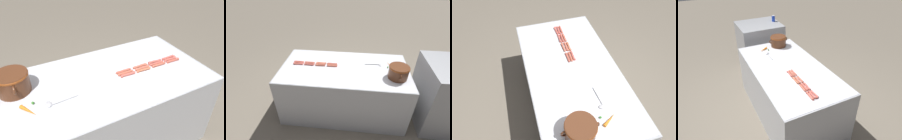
# 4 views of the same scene
# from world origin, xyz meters

# --- Properties ---
(ground_plane) EXTENTS (20.00, 20.00, 0.00)m
(ground_plane) POSITION_xyz_m (0.00, 0.00, 0.00)
(ground_plane) COLOR #756B5B
(griddle_counter) EXTENTS (1.02, 1.95, 0.85)m
(griddle_counter) POSITION_xyz_m (0.00, 0.00, 0.42)
(griddle_counter) COLOR #ADAFB5
(griddle_counter) RESTS_ON ground_plane
(hot_dog_0) EXTENTS (0.03, 0.16, 0.02)m
(hot_dog_0) POSITION_xyz_m (-0.07, -0.74, 0.86)
(hot_dog_0) COLOR #C45948
(hot_dog_0) RESTS_ON griddle_counter
(hot_dog_1) EXTENTS (0.03, 0.16, 0.02)m
(hot_dog_1) POSITION_xyz_m (-0.07, -0.56, 0.86)
(hot_dog_1) COLOR #C35D47
(hot_dog_1) RESTS_ON griddle_counter
(hot_dog_2) EXTENTS (0.03, 0.16, 0.02)m
(hot_dog_2) POSITION_xyz_m (-0.07, -0.37, 0.86)
(hot_dog_2) COLOR #C56848
(hot_dog_2) RESTS_ON griddle_counter
(hot_dog_3) EXTENTS (0.03, 0.16, 0.02)m
(hot_dog_3) POSITION_xyz_m (-0.07, -0.20, 0.86)
(hot_dog_3) COLOR #C65D50
(hot_dog_3) RESTS_ON griddle_counter
(hot_dog_4) EXTENTS (0.03, 0.16, 0.02)m
(hot_dog_4) POSITION_xyz_m (-0.03, -0.73, 0.86)
(hot_dog_4) COLOR #C85C50
(hot_dog_4) RESTS_ON griddle_counter
(hot_dog_5) EXTENTS (0.03, 0.16, 0.02)m
(hot_dog_5) POSITION_xyz_m (-0.04, -0.56, 0.86)
(hot_dog_5) COLOR #C65A4D
(hot_dog_5) RESTS_ON griddle_counter
(hot_dog_6) EXTENTS (0.03, 0.16, 0.02)m
(hot_dog_6) POSITION_xyz_m (-0.04, -0.38, 0.86)
(hot_dog_6) COLOR #C86450
(hot_dog_6) RESTS_ON griddle_counter
(hot_dog_7) EXTENTS (0.03, 0.16, 0.02)m
(hot_dog_7) POSITION_xyz_m (-0.03, -0.19, 0.86)
(hot_dog_7) COLOR #C46048
(hot_dog_7) RESTS_ON griddle_counter
(hot_dog_8) EXTENTS (0.03, 0.16, 0.02)m
(hot_dog_8) POSITION_xyz_m (-0.00, -0.73, 0.86)
(hot_dog_8) COLOR #CB5B4F
(hot_dog_8) RESTS_ON griddle_counter
(hot_dog_9) EXTENTS (0.04, 0.16, 0.02)m
(hot_dog_9) POSITION_xyz_m (-0.00, -0.55, 0.86)
(hot_dog_9) COLOR #C45B4F
(hot_dog_9) RESTS_ON griddle_counter
(hot_dog_10) EXTENTS (0.03, 0.16, 0.02)m
(hot_dog_10) POSITION_xyz_m (-0.00, -0.38, 0.86)
(hot_dog_10) COLOR #C4624C
(hot_dog_10) RESTS_ON griddle_counter
(hot_dog_11) EXTENTS (0.03, 0.16, 0.02)m
(hot_dog_11) POSITION_xyz_m (-0.00, -0.19, 0.86)
(hot_dog_11) COLOR #C25C4A
(hot_dog_11) RESTS_ON griddle_counter
(bean_pot) EXTENTS (0.35, 0.28, 0.18)m
(bean_pot) POSITION_xyz_m (0.18, 0.76, 0.95)
(bean_pot) COLOR #562D19
(bean_pot) RESTS_ON griddle_counter
(serving_spoon) EXTENTS (0.07, 0.27, 0.02)m
(serving_spoon) POSITION_xyz_m (-0.12, 0.51, 0.86)
(serving_spoon) COLOR #B7B7BC
(serving_spoon) RESTS_ON griddle_counter
(carrot) EXTENTS (0.16, 0.12, 0.03)m
(carrot) POSITION_xyz_m (-0.13, 0.70, 0.87)
(carrot) COLOR orange
(carrot) RESTS_ON griddle_counter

